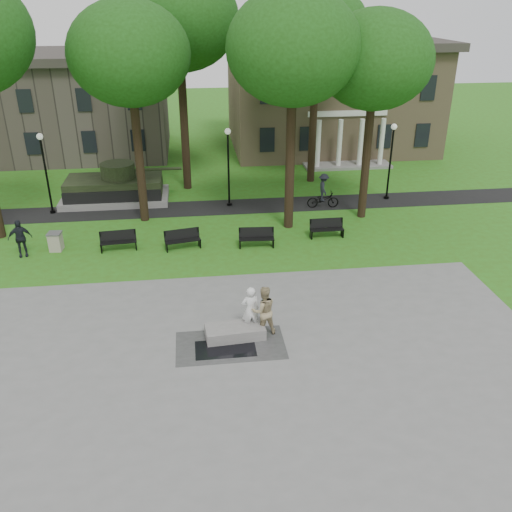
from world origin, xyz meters
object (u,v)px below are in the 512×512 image
(concrete_block, at_px, (235,332))
(skateboarder, at_px, (250,310))
(trash_bin, at_px, (56,241))
(friend_watching, at_px, (264,310))
(cyclist, at_px, (323,194))
(park_bench_0, at_px, (118,240))

(concrete_block, height_order, skateboarder, skateboarder)
(concrete_block, height_order, trash_bin, trash_bin)
(skateboarder, xyz_separation_m, trash_bin, (-8.89, 8.54, -0.49))
(concrete_block, xyz_separation_m, friend_watching, (1.10, 0.15, 0.76))
(friend_watching, bearing_deg, cyclist, -120.63)
(cyclist, relative_size, park_bench_0, 1.15)
(cyclist, bearing_deg, concrete_block, 157.37)
(cyclist, relative_size, trash_bin, 2.20)
(park_bench_0, bearing_deg, skateboarder, -60.37)
(skateboarder, relative_size, cyclist, 0.90)
(skateboarder, height_order, park_bench_0, skateboarder)
(park_bench_0, bearing_deg, friend_watching, -58.73)
(friend_watching, height_order, trash_bin, friend_watching)
(friend_watching, relative_size, trash_bin, 2.05)
(park_bench_0, xyz_separation_m, trash_bin, (-3.13, 0.32, -0.04))
(skateboarder, distance_m, park_bench_0, 10.04)
(concrete_block, bearing_deg, skateboarder, 26.27)
(concrete_block, height_order, park_bench_0, park_bench_0)
(friend_watching, distance_m, trash_bin, 12.80)
(friend_watching, bearing_deg, park_bench_0, -61.47)
(concrete_block, relative_size, trash_bin, 2.29)
(park_bench_0, bearing_deg, concrete_block, -64.31)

